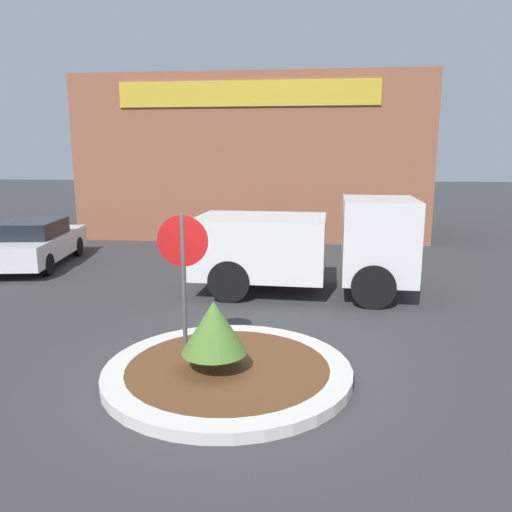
% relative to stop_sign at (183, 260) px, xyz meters
% --- Properties ---
extents(ground_plane, '(120.00, 120.00, 0.00)m').
position_rel_stop_sign_xyz_m(ground_plane, '(0.76, -0.47, -1.67)').
color(ground_plane, '#38383A').
extents(traffic_island, '(3.71, 3.71, 0.16)m').
position_rel_stop_sign_xyz_m(traffic_island, '(0.76, -0.47, -1.59)').
color(traffic_island, beige).
rests_on(traffic_island, ground_plane).
extents(stop_sign, '(0.80, 0.07, 2.39)m').
position_rel_stop_sign_xyz_m(stop_sign, '(0.00, 0.00, 0.00)').
color(stop_sign, '#4C4C51').
rests_on(stop_sign, ground_plane).
extents(island_shrub, '(0.96, 0.96, 1.05)m').
position_rel_stop_sign_xyz_m(island_shrub, '(0.59, -0.63, -0.85)').
color(island_shrub, brown).
rests_on(island_shrub, traffic_island).
extents(utility_truck, '(5.22, 2.60, 2.29)m').
position_rel_stop_sign_xyz_m(utility_truck, '(1.89, 4.39, -0.49)').
color(utility_truck, white).
rests_on(utility_truck, ground_plane).
extents(storefront_building, '(13.53, 6.07, 6.26)m').
position_rel_stop_sign_xyz_m(storefront_building, '(-0.38, 14.20, 1.46)').
color(storefront_building, '#93563D').
rests_on(storefront_building, ground_plane).
extents(parked_sedan_white, '(2.45, 4.73, 1.39)m').
position_rel_stop_sign_xyz_m(parked_sedan_white, '(-6.24, 6.55, -0.97)').
color(parked_sedan_white, silver).
rests_on(parked_sedan_white, ground_plane).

